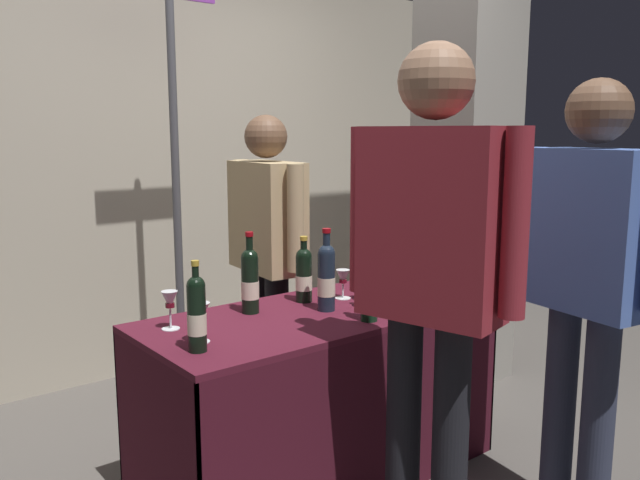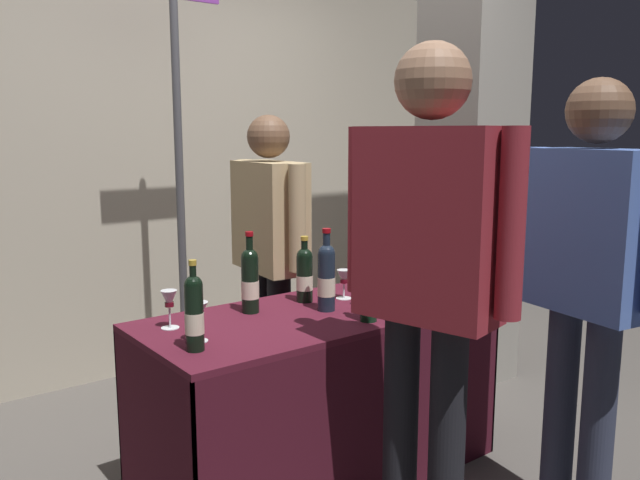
{
  "view_description": "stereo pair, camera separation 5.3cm",
  "coord_description": "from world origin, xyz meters",
  "px_view_note": "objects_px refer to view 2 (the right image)",
  "views": [
    {
      "loc": [
        -1.63,
        -2.05,
        1.47
      ],
      "look_at": [
        0.0,
        0.0,
        1.03
      ],
      "focal_mm": 36.38,
      "sensor_mm": 36.0,
      "label": 1
    },
    {
      "loc": [
        -1.59,
        -2.08,
        1.47
      ],
      "look_at": [
        0.0,
        0.0,
        1.03
      ],
      "focal_mm": 36.38,
      "sensor_mm": 36.0,
      "label": 2
    }
  ],
  "objects_px": {
    "booth_signpost": "(178,144)",
    "display_bottle_0": "(415,262)",
    "taster_foreground_right": "(589,265)",
    "tasting_table": "(320,363)",
    "wine_glass_near_taster": "(344,279)",
    "vendor_presenter": "(270,239)",
    "wine_glass_mid": "(169,301)",
    "wine_glass_near_vendor": "(198,314)",
    "concrete_pillar": "(473,95)",
    "featured_wine_bottle": "(326,276)"
  },
  "relations": [
    {
      "from": "taster_foreground_right",
      "to": "booth_signpost",
      "type": "distance_m",
      "value": 2.13
    },
    {
      "from": "wine_glass_mid",
      "to": "wine_glass_near_vendor",
      "type": "bearing_deg",
      "value": -86.25
    },
    {
      "from": "tasting_table",
      "to": "vendor_presenter",
      "type": "distance_m",
      "value": 0.79
    },
    {
      "from": "concrete_pillar",
      "to": "featured_wine_bottle",
      "type": "xyz_separation_m",
      "value": [
        -1.38,
        -0.41,
        -0.8
      ]
    },
    {
      "from": "wine_glass_near_taster",
      "to": "vendor_presenter",
      "type": "height_order",
      "value": "vendor_presenter"
    },
    {
      "from": "wine_glass_mid",
      "to": "wine_glass_near_taster",
      "type": "relative_size",
      "value": 1.12
    },
    {
      "from": "tasting_table",
      "to": "wine_glass_mid",
      "type": "height_order",
      "value": "wine_glass_mid"
    },
    {
      "from": "featured_wine_bottle",
      "to": "display_bottle_0",
      "type": "distance_m",
      "value": 0.57
    },
    {
      "from": "featured_wine_bottle",
      "to": "taster_foreground_right",
      "type": "relative_size",
      "value": 0.21
    },
    {
      "from": "taster_foreground_right",
      "to": "booth_signpost",
      "type": "xyz_separation_m",
      "value": [
        -0.65,
        1.98,
        0.41
      ]
    },
    {
      "from": "vendor_presenter",
      "to": "booth_signpost",
      "type": "relative_size",
      "value": 0.67
    },
    {
      "from": "featured_wine_bottle",
      "to": "wine_glass_near_vendor",
      "type": "bearing_deg",
      "value": -175.94
    },
    {
      "from": "concrete_pillar",
      "to": "vendor_presenter",
      "type": "height_order",
      "value": "concrete_pillar"
    },
    {
      "from": "concrete_pillar",
      "to": "taster_foreground_right",
      "type": "xyz_separation_m",
      "value": [
        -0.84,
        -1.25,
        -0.68
      ]
    },
    {
      "from": "vendor_presenter",
      "to": "taster_foreground_right",
      "type": "relative_size",
      "value": 0.94
    },
    {
      "from": "tasting_table",
      "to": "taster_foreground_right",
      "type": "height_order",
      "value": "taster_foreground_right"
    },
    {
      "from": "featured_wine_bottle",
      "to": "wine_glass_near_taster",
      "type": "relative_size",
      "value": 2.63
    },
    {
      "from": "wine_glass_near_vendor",
      "to": "taster_foreground_right",
      "type": "xyz_separation_m",
      "value": [
        1.15,
        -0.8,
        0.16
      ]
    },
    {
      "from": "vendor_presenter",
      "to": "booth_signpost",
      "type": "xyz_separation_m",
      "value": [
        -0.25,
        0.48,
        0.48
      ]
    },
    {
      "from": "wine_glass_mid",
      "to": "display_bottle_0",
      "type": "bearing_deg",
      "value": -5.94
    },
    {
      "from": "wine_glass_near_taster",
      "to": "taster_foreground_right",
      "type": "bearing_deg",
      "value": -69.4
    },
    {
      "from": "tasting_table",
      "to": "wine_glass_mid",
      "type": "relative_size",
      "value": 10.26
    },
    {
      "from": "wine_glass_near_vendor",
      "to": "display_bottle_0",
      "type": "bearing_deg",
      "value": 4.06
    },
    {
      "from": "booth_signpost",
      "to": "display_bottle_0",
      "type": "bearing_deg",
      "value": -58.49
    },
    {
      "from": "featured_wine_bottle",
      "to": "display_bottle_0",
      "type": "relative_size",
      "value": 1.15
    },
    {
      "from": "display_bottle_0",
      "to": "booth_signpost",
      "type": "xyz_separation_m",
      "value": [
        -0.67,
        1.1,
        0.55
      ]
    },
    {
      "from": "wine_glass_mid",
      "to": "wine_glass_near_taster",
      "type": "xyz_separation_m",
      "value": [
        0.81,
        -0.06,
        -0.01
      ]
    },
    {
      "from": "tasting_table",
      "to": "display_bottle_0",
      "type": "distance_m",
      "value": 0.69
    },
    {
      "from": "wine_glass_mid",
      "to": "wine_glass_near_taster",
      "type": "height_order",
      "value": "wine_glass_mid"
    },
    {
      "from": "wine_glass_mid",
      "to": "taster_foreground_right",
      "type": "distance_m",
      "value": 1.55
    },
    {
      "from": "booth_signpost",
      "to": "wine_glass_near_taster",
      "type": "bearing_deg",
      "value": -74.41
    },
    {
      "from": "wine_glass_near_taster",
      "to": "booth_signpost",
      "type": "relative_size",
      "value": 0.06
    },
    {
      "from": "concrete_pillar",
      "to": "wine_glass_mid",
      "type": "distance_m",
      "value": 2.19
    },
    {
      "from": "featured_wine_bottle",
      "to": "booth_signpost",
      "type": "distance_m",
      "value": 1.26
    },
    {
      "from": "taster_foreground_right",
      "to": "wine_glass_mid",
      "type": "bearing_deg",
      "value": 58.64
    },
    {
      "from": "wine_glass_mid",
      "to": "taster_foreground_right",
      "type": "bearing_deg",
      "value": -40.93
    },
    {
      "from": "display_bottle_0",
      "to": "wine_glass_near_vendor",
      "type": "xyz_separation_m",
      "value": [
        -1.18,
        -0.08,
        -0.03
      ]
    },
    {
      "from": "tasting_table",
      "to": "taster_foreground_right",
      "type": "relative_size",
      "value": 0.91
    },
    {
      "from": "featured_wine_bottle",
      "to": "wine_glass_mid",
      "type": "xyz_separation_m",
      "value": [
        -0.63,
        0.16,
        -0.04
      ]
    },
    {
      "from": "concrete_pillar",
      "to": "vendor_presenter",
      "type": "distance_m",
      "value": 1.46
    },
    {
      "from": "tasting_table",
      "to": "vendor_presenter",
      "type": "height_order",
      "value": "vendor_presenter"
    },
    {
      "from": "wine_glass_mid",
      "to": "tasting_table",
      "type": "bearing_deg",
      "value": -14.34
    },
    {
      "from": "display_bottle_0",
      "to": "booth_signpost",
      "type": "distance_m",
      "value": 1.4
    },
    {
      "from": "tasting_table",
      "to": "taster_foreground_right",
      "type": "bearing_deg",
      "value": -56.65
    },
    {
      "from": "tasting_table",
      "to": "wine_glass_near_taster",
      "type": "bearing_deg",
      "value": 24.51
    },
    {
      "from": "tasting_table",
      "to": "wine_glass_near_taster",
      "type": "xyz_separation_m",
      "value": [
        0.21,
        0.09,
        0.32
      ]
    },
    {
      "from": "display_bottle_0",
      "to": "taster_foreground_right",
      "type": "distance_m",
      "value": 0.9
    },
    {
      "from": "featured_wine_bottle",
      "to": "display_bottle_0",
      "type": "xyz_separation_m",
      "value": [
        0.57,
        0.04,
        -0.02
      ]
    },
    {
      "from": "tasting_table",
      "to": "concrete_pillar",
      "type": "bearing_deg",
      "value": 15.78
    },
    {
      "from": "featured_wine_bottle",
      "to": "wine_glass_near_taster",
      "type": "bearing_deg",
      "value": 30.03
    }
  ]
}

